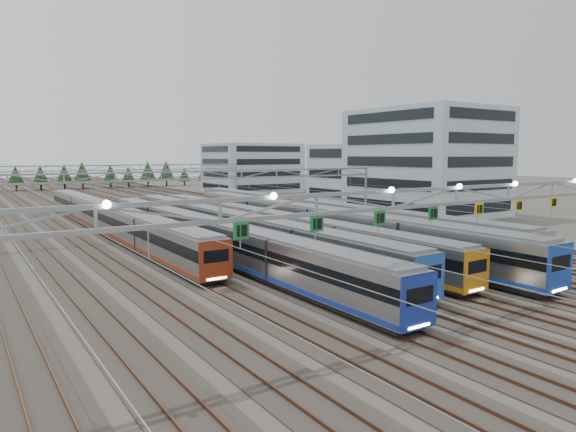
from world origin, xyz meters
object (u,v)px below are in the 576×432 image
train_c (231,228)px  depot_bldg_mid (356,174)px  train_d (266,225)px  train_b (207,236)px  gantry_near (457,199)px  depot_bldg_south (425,162)px  train_a (108,218)px  gantry_far (113,172)px  train_f (314,215)px  depot_bldg_north (252,168)px  gantry_mid (203,182)px  train_e (318,224)px

train_c → depot_bldg_mid: depot_bldg_mid is taller
train_d → train_b: bearing=-157.7°
gantry_near → depot_bldg_south: (39.20, 37.96, 1.61)m
train_a → gantry_far: (11.25, 40.98, 4.34)m
train_a → train_f: (22.50, -12.92, 0.15)m
train_a → train_c: (9.00, -16.36, 0.01)m
gantry_near → depot_bldg_mid: 73.31m
gantry_far → depot_bldg_north: bearing=19.5°
train_d → depot_bldg_south: 38.82m
train_a → gantry_mid: gantry_mid is taller
train_f → depot_bldg_mid: size_ratio=3.85×
train_a → train_e: (18.00, -20.01, 0.17)m
train_a → gantry_near: bearing=-75.8°
train_b → train_c: 5.70m
gantry_near → gantry_mid: 40.12m
train_f → depot_bldg_south: depot_bldg_south is taller
train_e → depot_bldg_north: bearing=65.9°
train_c → depot_bldg_north: size_ratio=2.52×
train_e → gantry_far: (-6.75, 60.99, 4.16)m
train_a → train_e: train_e is taller
train_b → train_f: train_f is taller
gantry_far → train_c: bearing=-92.2°
train_b → depot_bldg_mid: (49.45, 35.26, 3.97)m
depot_bldg_south → depot_bldg_north: (1.20, 61.43, -2.29)m
train_b → depot_bldg_south: size_ratio=2.50×
train_b → train_e: 13.50m
train_a → depot_bldg_mid: (53.95, 15.41, 3.96)m
gantry_mid → train_b: bearing=-113.1°
gantry_far → train_a: bearing=-105.4°
gantry_near → train_b: bearing=105.4°
train_a → train_f: train_f is taller
gantry_mid → depot_bldg_south: depot_bldg_south is taller
train_b → gantry_near: gantry_near is taller
gantry_near → gantry_far: 85.12m
train_e → train_a: bearing=132.0°
train_d → depot_bldg_south: bearing=15.1°
train_d → train_e: train_e is taller
train_c → gantry_far: 57.54m
train_d → train_f: train_f is taller
train_c → gantry_far: size_ratio=0.99×
gantry_near → depot_bldg_north: depot_bldg_north is taller
gantry_far → depot_bldg_mid: bearing=-30.9°
train_c → gantry_near: (2.20, -27.78, 5.03)m
train_f → gantry_near: (-11.30, -31.22, 4.89)m
train_a → train_c: size_ratio=1.14×
train_f → depot_bldg_north: depot_bldg_north is taller
train_c → depot_bldg_south: depot_bldg_south is taller
gantry_near → train_f: bearing=70.1°
train_e → depot_bldg_south: depot_bldg_south is taller
gantry_near → gantry_mid: gantry_near is taller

